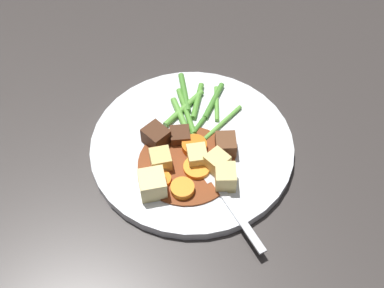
% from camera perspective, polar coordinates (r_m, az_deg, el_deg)
% --- Properties ---
extents(ground_plane, '(3.00, 3.00, 0.00)m').
position_cam_1_polar(ground_plane, '(0.75, 0.00, -0.66)').
color(ground_plane, '#383330').
extents(dinner_plate, '(0.28, 0.28, 0.01)m').
position_cam_1_polar(dinner_plate, '(0.75, 0.00, -0.33)').
color(dinner_plate, white).
rests_on(dinner_plate, ground_plane).
extents(stew_sauce, '(0.13, 0.13, 0.00)m').
position_cam_1_polar(stew_sauce, '(0.72, -0.57, -2.11)').
color(stew_sauce, brown).
rests_on(stew_sauce, dinner_plate).
extents(carrot_slice_0, '(0.05, 0.05, 0.01)m').
position_cam_1_polar(carrot_slice_0, '(0.73, 0.24, -0.27)').
color(carrot_slice_0, orange).
rests_on(carrot_slice_0, dinner_plate).
extents(carrot_slice_1, '(0.03, 0.03, 0.01)m').
position_cam_1_polar(carrot_slice_1, '(0.71, -3.16, -3.72)').
color(carrot_slice_1, orange).
rests_on(carrot_slice_1, dinner_plate).
extents(carrot_slice_2, '(0.05, 0.05, 0.01)m').
position_cam_1_polar(carrot_slice_2, '(0.71, 0.51, -2.52)').
color(carrot_slice_2, orange).
rests_on(carrot_slice_2, dinner_plate).
extents(carrot_slice_3, '(0.03, 0.03, 0.01)m').
position_cam_1_polar(carrot_slice_3, '(0.69, -1.00, -4.71)').
color(carrot_slice_3, orange).
rests_on(carrot_slice_3, dinner_plate).
extents(potato_chunk_0, '(0.04, 0.04, 0.02)m').
position_cam_1_polar(potato_chunk_0, '(0.71, -3.29, -1.66)').
color(potato_chunk_0, '#DBBC6B').
rests_on(potato_chunk_0, dinner_plate).
extents(potato_chunk_1, '(0.04, 0.04, 0.02)m').
position_cam_1_polar(potato_chunk_1, '(0.72, 0.53, -1.30)').
color(potato_chunk_1, '#E5CC7A').
rests_on(potato_chunk_1, dinner_plate).
extents(potato_chunk_2, '(0.04, 0.04, 0.03)m').
position_cam_1_polar(potato_chunk_2, '(0.70, 3.50, -3.46)').
color(potato_chunk_2, '#E5CC7A').
rests_on(potato_chunk_2, dinner_plate).
extents(potato_chunk_3, '(0.05, 0.05, 0.03)m').
position_cam_1_polar(potato_chunk_3, '(0.69, -4.15, -4.19)').
color(potato_chunk_3, '#EAD68C').
rests_on(potato_chunk_3, dinner_plate).
extents(potato_chunk_4, '(0.03, 0.03, 0.03)m').
position_cam_1_polar(potato_chunk_4, '(0.71, 2.61, -1.96)').
color(potato_chunk_4, '#E5CC7A').
rests_on(potato_chunk_4, dinner_plate).
extents(meat_chunk_0, '(0.04, 0.04, 0.03)m').
position_cam_1_polar(meat_chunk_0, '(0.74, -3.77, 0.81)').
color(meat_chunk_0, '#4C2B19').
rests_on(meat_chunk_0, dinner_plate).
extents(meat_chunk_1, '(0.04, 0.04, 0.02)m').
position_cam_1_polar(meat_chunk_1, '(0.73, 3.52, -0.07)').
color(meat_chunk_1, brown).
rests_on(meat_chunk_1, dinner_plate).
extents(meat_chunk_2, '(0.04, 0.04, 0.02)m').
position_cam_1_polar(meat_chunk_2, '(0.74, -1.35, 0.73)').
color(meat_chunk_2, '#4C2B19').
rests_on(meat_chunk_2, dinner_plate).
extents(green_bean_0, '(0.07, 0.01, 0.01)m').
position_cam_1_polar(green_bean_0, '(0.79, 2.26, 4.53)').
color(green_bean_0, '#4C8E33').
rests_on(green_bean_0, dinner_plate).
extents(green_bean_1, '(0.07, 0.06, 0.01)m').
position_cam_1_polar(green_bean_1, '(0.78, -0.61, 3.45)').
color(green_bean_1, '#599E38').
rests_on(green_bean_1, dinner_plate).
extents(green_bean_2, '(0.06, 0.06, 0.01)m').
position_cam_1_polar(green_bean_2, '(0.77, -1.15, 2.83)').
color(green_bean_2, '#66AD42').
rests_on(green_bean_2, dinner_plate).
extents(green_bean_3, '(0.08, 0.03, 0.01)m').
position_cam_1_polar(green_bean_3, '(0.78, -0.84, 3.77)').
color(green_bean_3, '#66AD42').
rests_on(green_bean_3, dinner_plate).
extents(green_bean_4, '(0.07, 0.03, 0.01)m').
position_cam_1_polar(green_bean_4, '(0.79, 0.56, 4.50)').
color(green_bean_4, '#599E38').
rests_on(green_bean_4, dinner_plate).
extents(green_bean_5, '(0.07, 0.01, 0.01)m').
position_cam_1_polar(green_bean_5, '(0.75, 0.29, 1.36)').
color(green_bean_5, '#4C8E33').
rests_on(green_bean_5, dinner_plate).
extents(green_bean_6, '(0.06, 0.03, 0.01)m').
position_cam_1_polar(green_bean_6, '(0.79, 2.75, 4.17)').
color(green_bean_6, '#66AD42').
rests_on(green_bean_6, dinner_plate).
extents(green_bean_7, '(0.06, 0.05, 0.01)m').
position_cam_1_polar(green_bean_7, '(0.80, -0.79, 5.37)').
color(green_bean_7, '#4C8E33').
rests_on(green_bean_7, dinner_plate).
extents(green_bean_8, '(0.08, 0.03, 0.01)m').
position_cam_1_polar(green_bean_8, '(0.76, 3.23, 2.24)').
color(green_bean_8, '#66AD42').
rests_on(green_bean_8, dinner_plate).
extents(fork, '(0.11, 0.15, 0.00)m').
position_cam_1_polar(fork, '(0.70, 3.25, -5.15)').
color(fork, silver).
rests_on(fork, dinner_plate).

